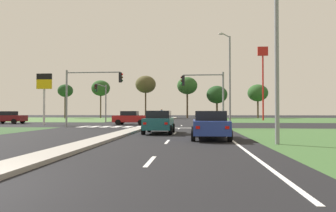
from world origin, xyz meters
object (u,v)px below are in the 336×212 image
Objects in this scene: pedestrian_at_median at (162,113)px; treeline_third at (146,85)px; traffic_signal_near_left at (88,87)px; car_blue_fifth at (210,125)px; fuel_price_totem at (44,87)px; traffic_signal_near_right at (207,90)px; car_teal_second at (159,122)px; treeline_near at (65,91)px; traffic_signal_far_left at (102,96)px; treeline_second at (101,88)px; treeline_fourth at (187,86)px; car_black_near at (160,115)px; street_lamp_near at (275,34)px; car_red_fourth at (131,118)px; car_maroon_third at (8,117)px; fastfood_pole_sign at (263,67)px; treeline_sixth at (258,93)px; treeline_fifth at (217,95)px; street_lamp_second at (229,76)px.

pedestrian_at_median is 0.18× the size of treeline_third.
traffic_signal_near_left reaches higher than pedestrian_at_median.
fuel_price_totem is at bearing 137.52° from car_blue_fifth.
traffic_signal_near_right is 0.92× the size of traffic_signal_near_left.
pedestrian_at_median is 18.66m from fuel_price_totem.
car_teal_second is 54.34m from treeline_near.
treeline_second reaches higher than traffic_signal_far_left.
pedestrian_at_median is 31.97m from treeline_second.
treeline_fourth is (-2.78, 44.22, 4.21)m from traffic_signal_near_right.
treeline_second reaches higher than car_black_near.
street_lamp_near is (16.30, -25.31, 1.52)m from traffic_signal_far_left.
treeline_fourth is (28.35, 5.06, 1.45)m from treeline_near.
car_red_fourth is at bearing -98.73° from treeline_fourth.
car_maroon_third is 0.46× the size of street_lamp_near.
car_red_fourth is at bearing -83.54° from treeline_third.
fastfood_pole_sign is 1.64× the size of treeline_sixth.
traffic_signal_near_right is 0.56× the size of treeline_second.
car_teal_second is at bearing -59.50° from treeline_near.
car_red_fourth reaches higher than car_black_near.
traffic_signal_near_left is 0.74× the size of treeline_fifth.
street_lamp_second reaches higher than pedestrian_at_median.
car_red_fourth reaches higher than car_teal_second.
traffic_signal_far_left is at bearing -136.11° from car_red_fourth.
car_red_fourth is 42.02m from treeline_second.
treeline_fourth reaches higher than street_lamp_second.
pedestrian_at_median is 0.31× the size of fuel_price_totem.
treeline_near is (-42.18, 13.18, -3.08)m from fastfood_pole_sign.
treeline_sixth is at bearing 132.75° from car_maroon_third.
treeline_fourth is at bearing 10.12° from treeline_near.
treeline_third is (-15.38, 56.77, 2.89)m from street_lamp_near.
treeline_second is at bearing 98.17° from fuel_price_totem.
car_blue_fifth is (7.98, -45.95, 0.02)m from car_black_near.
car_maroon_third is at bearing 141.50° from car_blue_fifth.
car_maroon_third is at bearing -156.68° from pedestrian_at_median.
fastfood_pole_sign is at bearing -27.69° from treeline_second.
car_blue_fifth is 57.51m from treeline_sixth.
treeline_fourth is (5.84, 38.04, 7.00)m from car_red_fourth.
car_black_near is 20.10m from treeline_second.
treeline_second is 28.78m from treeline_fifth.
treeline_fourth is at bearing 97.47° from street_lamp_second.
street_lamp_near is at bearing -57.53° from treeline_near.
fastfood_pole_sign reaches higher than car_black_near.
car_maroon_third is 35.45m from street_lamp_near.
car_teal_second is 26.27m from car_maroon_third.
treeline_fourth is (22.16, 36.19, 7.01)m from car_maroon_third.
car_black_near is 46.64m from car_blue_fifth.
car_blue_fifth is at bearing -85.88° from pedestrian_at_median.
car_teal_second is 0.54× the size of treeline_fifth.
traffic_signal_far_left is at bearing 100.43° from traffic_signal_near_left.
fuel_price_totem reaches higher than traffic_signal_near_right.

